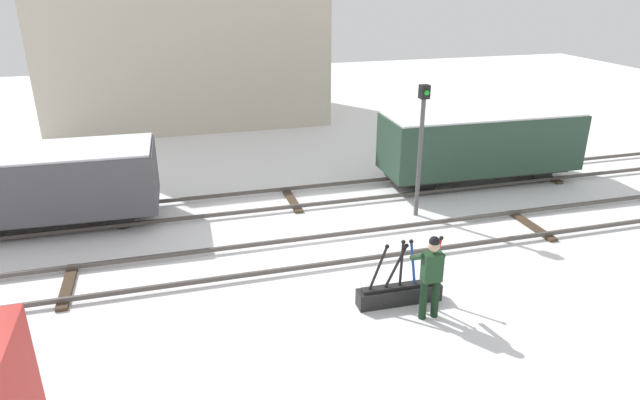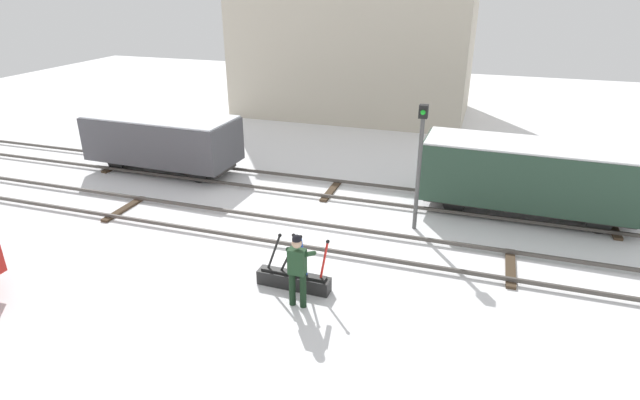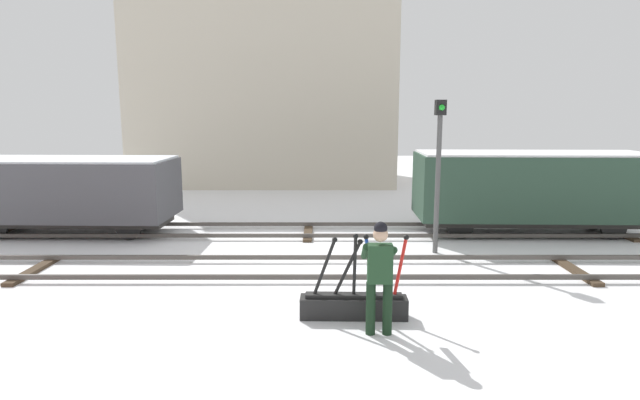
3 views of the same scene
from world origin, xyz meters
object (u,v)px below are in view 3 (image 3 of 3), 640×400
object	(u,v)px
switch_lever_frame	(356,303)
freight_car_back_track	(534,187)
rail_worker	(381,271)
signal_post	(440,160)
freight_car_near_switch	(73,190)

from	to	relation	value
switch_lever_frame	freight_car_back_track	world-z (taller)	freight_car_back_track
switch_lever_frame	rail_worker	bearing A→B (deg)	-60.14
switch_lever_frame	signal_post	bearing A→B (deg)	62.30
freight_car_back_track	switch_lever_frame	bearing A→B (deg)	-129.87
rail_worker	signal_post	xyz separation A→B (m)	(1.92, 4.71, 1.26)
freight_car_back_track	freight_car_near_switch	size ratio (longest dim) A/B	1.12
signal_post	rail_worker	bearing A→B (deg)	-112.19
signal_post	freight_car_near_switch	size ratio (longest dim) A/B	0.65
rail_worker	signal_post	size ratio (longest dim) A/B	0.48
switch_lever_frame	rail_worker	distance (m)	1.05
rail_worker	freight_car_back_track	world-z (taller)	freight_car_back_track
rail_worker	freight_car_near_switch	bearing A→B (deg)	141.17
switch_lever_frame	freight_car_back_track	bearing A→B (deg)	49.88
freight_car_near_switch	rail_worker	bearing A→B (deg)	-38.52
freight_car_back_track	rail_worker	bearing A→B (deg)	-125.21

